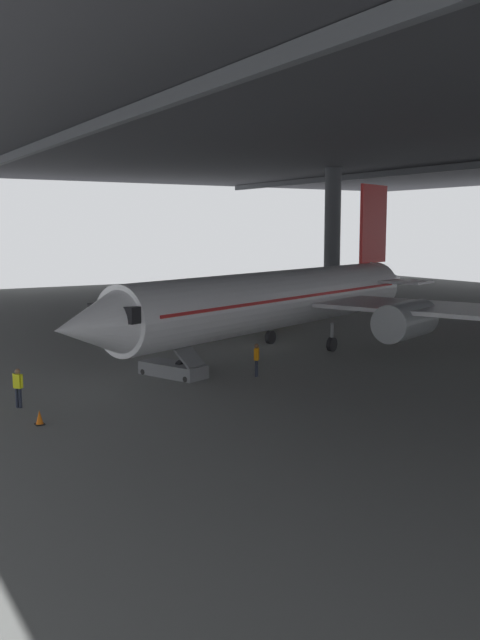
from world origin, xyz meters
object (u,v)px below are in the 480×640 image
object	(u,v)px
boarding_stairs	(172,362)
crew_worker_near_nose	(18,385)
baggage_tug	(266,320)
traffic_cone_orange	(39,418)
crew_worker_by_stairs	(257,358)
airplane_main	(284,299)

from	to	relation	value
boarding_stairs	crew_worker_near_nose	size ratio (longest dim) A/B	2.63
crew_worker_near_nose	baggage_tug	world-z (taller)	crew_worker_near_nose
boarding_stairs	traffic_cone_orange	distance (m)	10.23
boarding_stairs	baggage_tug	distance (m)	19.20
crew_worker_near_nose	traffic_cone_orange	bearing A→B (deg)	1.07
boarding_stairs	traffic_cone_orange	bearing A→B (deg)	-56.31
crew_worker_near_nose	baggage_tug	size ratio (longest dim) A/B	0.72
crew_worker_near_nose	crew_worker_by_stairs	distance (m)	12.32
traffic_cone_orange	crew_worker_near_nose	bearing A→B (deg)	-178.93
airplane_main	crew_worker_by_stairs	bearing A→B (deg)	-45.03
airplane_main	crew_worker_near_nose	world-z (taller)	airplane_main
crew_worker_by_stairs	baggage_tug	world-z (taller)	crew_worker_by_stairs
crew_worker_by_stairs	baggage_tug	bearing A→B (deg)	145.51
traffic_cone_orange	crew_worker_by_stairs	bearing A→B (deg)	104.92
boarding_stairs	crew_worker_by_stairs	world-z (taller)	boarding_stairs
boarding_stairs	crew_worker_by_stairs	bearing A→B (deg)	57.31
traffic_cone_orange	airplane_main	bearing A→B (deg)	116.17
airplane_main	baggage_tug	world-z (taller)	airplane_main
crew_worker_by_stairs	baggage_tug	size ratio (longest dim) A/B	0.73
crew_worker_near_nose	boarding_stairs	bearing A→B (deg)	106.51
boarding_stairs	baggage_tug	bearing A→B (deg)	132.11
crew_worker_by_stairs	airplane_main	bearing A→B (deg)	134.97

